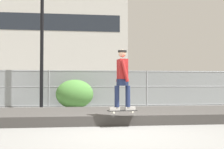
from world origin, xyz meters
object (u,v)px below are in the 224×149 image
(skater, at_px, (122,76))
(parked_car_near, at_px, (37,89))
(skateboard, at_px, (122,111))
(shrub_left, at_px, (75,94))
(street_lamp, at_px, (42,22))

(skater, bearing_deg, parked_car_near, 110.13)
(skateboard, height_order, shrub_left, shrub_left)
(shrub_left, bearing_deg, skateboard, -76.57)
(skater, relative_size, shrub_left, 0.94)
(skater, xyz_separation_m, street_lamp, (-2.90, 5.78, 2.70))
(street_lamp, bearing_deg, parked_car_near, 100.83)
(street_lamp, bearing_deg, skater, -63.31)
(skateboard, distance_m, street_lamp, 7.42)
(street_lamp, distance_m, shrub_left, 3.72)
(parked_car_near, bearing_deg, skateboard, -69.87)
(parked_car_near, bearing_deg, street_lamp, -79.17)
(skateboard, distance_m, skater, 0.94)
(skater, xyz_separation_m, shrub_left, (-1.37, 5.74, -0.70))
(skater, relative_size, parked_car_near, 0.37)
(street_lamp, height_order, parked_car_near, street_lamp)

